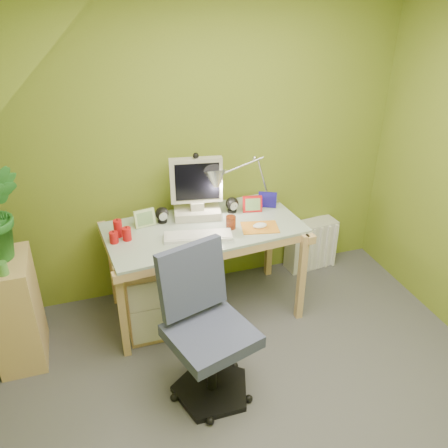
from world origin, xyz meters
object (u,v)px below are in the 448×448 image
object	(u,v)px
task_chair	(211,334)
radiator	(311,244)
monitor	(196,184)
desk_lamp	(254,170)
desk	(205,270)
side_ledge	(16,311)

from	to	relation	value
task_chair	radiator	distance (m)	1.72
monitor	desk_lamp	world-z (taller)	desk_lamp
desk	task_chair	bearing A→B (deg)	-107.88
monitor	radiator	distance (m)	1.34
desk	side_ledge	size ratio (longest dim) A/B	1.79
monitor	desk	bearing A→B (deg)	-80.64
desk	task_chair	world-z (taller)	task_chair
monitor	side_ledge	bearing A→B (deg)	-158.62
desk	task_chair	xyz separation A→B (m)	(-0.19, -0.82, 0.11)
monitor	task_chair	distance (m)	1.14
monitor	side_ledge	size ratio (longest dim) A/B	0.66
desk	side_ledge	bearing A→B (deg)	179.68
desk	side_ledge	distance (m)	1.34
desk	desk_lamp	xyz separation A→B (m)	(0.45, 0.18, 0.69)
monitor	desk_lamp	bearing A→B (deg)	9.36
monitor	side_ledge	world-z (taller)	monitor
monitor	radiator	xyz separation A→B (m)	(1.07, 0.14, -0.79)
desk	desk_lamp	world-z (taller)	desk_lamp
monitor	task_chair	size ratio (longest dim) A/B	0.53
side_ledge	desk_lamp	bearing A→B (deg)	9.05
desk	monitor	distance (m)	0.66
side_ledge	radiator	size ratio (longest dim) A/B	1.78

